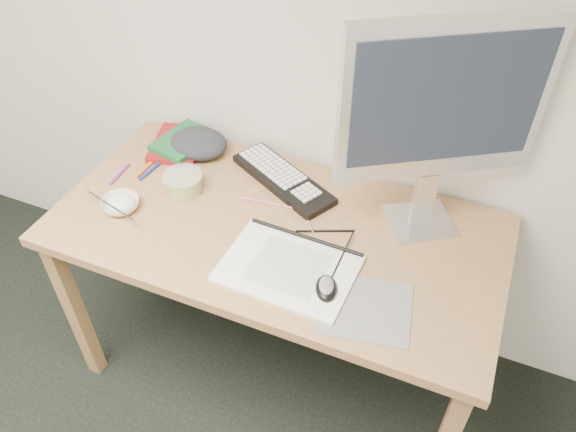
# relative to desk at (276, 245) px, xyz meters

# --- Properties ---
(desk) EXTENTS (1.40, 0.70, 0.75)m
(desk) POSITION_rel_desk_xyz_m (0.00, 0.00, 0.00)
(desk) COLOR #AC7C4F
(desk) RESTS_ON ground
(mousepad) EXTENTS (0.27, 0.26, 0.00)m
(mousepad) POSITION_rel_desk_xyz_m (0.35, -0.20, 0.08)
(mousepad) COLOR slate
(mousepad) RESTS_ON desk
(sketchpad) EXTENTS (0.39, 0.28, 0.01)m
(sketchpad) POSITION_rel_desk_xyz_m (0.11, -0.15, 0.09)
(sketchpad) COLOR white
(sketchpad) RESTS_ON desk
(keyboard) EXTENTS (0.42, 0.30, 0.02)m
(keyboard) POSITION_rel_desk_xyz_m (-0.06, 0.21, 0.09)
(keyboard) COLOR black
(keyboard) RESTS_ON desk
(monitor) EXTENTS (0.50, 0.33, 0.66)m
(monitor) POSITION_rel_desk_xyz_m (0.41, 0.19, 0.50)
(monitor) COLOR silver
(monitor) RESTS_ON desk
(mouse) EXTENTS (0.09, 0.11, 0.03)m
(mouse) POSITION_rel_desk_xyz_m (0.23, -0.19, 0.11)
(mouse) COLOR black
(mouse) RESTS_ON sketchpad
(rice_bowl) EXTENTS (0.12, 0.12, 0.04)m
(rice_bowl) POSITION_rel_desk_xyz_m (-0.49, -0.12, 0.10)
(rice_bowl) COLOR white
(rice_bowl) RESTS_ON desk
(chopsticks) EXTENTS (0.22, 0.08, 0.02)m
(chopsticks) POSITION_rel_desk_xyz_m (-0.50, -0.15, 0.12)
(chopsticks) COLOR silver
(chopsticks) RESTS_ON rice_bowl
(fruit_tub) EXTENTS (0.14, 0.14, 0.06)m
(fruit_tub) POSITION_rel_desk_xyz_m (-0.35, 0.04, 0.11)
(fruit_tub) COLOR #EEC354
(fruit_tub) RESTS_ON desk
(book_red) EXTENTS (0.23, 0.27, 0.02)m
(book_red) POSITION_rel_desk_xyz_m (-0.50, 0.25, 0.09)
(book_red) COLOR maroon
(book_red) RESTS_ON desk
(book_green) EXTENTS (0.19, 0.24, 0.02)m
(book_green) POSITION_rel_desk_xyz_m (-0.47, 0.25, 0.11)
(book_green) COLOR #175E2D
(book_green) RESTS_ON book_red
(cloth_lump) EXTENTS (0.20, 0.18, 0.07)m
(cloth_lump) POSITION_rel_desk_xyz_m (-0.41, 0.25, 0.12)
(cloth_lump) COLOR #26282D
(cloth_lump) RESTS_ON desk
(pencil_pink) EXTENTS (0.20, 0.03, 0.01)m
(pencil_pink) POSITION_rel_desk_xyz_m (-0.07, 0.09, 0.09)
(pencil_pink) COLOR #D86C85
(pencil_pink) RESTS_ON desk
(pencil_tan) EXTENTS (0.11, 0.14, 0.01)m
(pencil_tan) POSITION_rel_desk_xyz_m (0.06, 0.08, 0.09)
(pencil_tan) COLOR #A87A59
(pencil_tan) RESTS_ON desk
(pencil_black) EXTENTS (0.17, 0.08, 0.01)m
(pencil_black) POSITION_rel_desk_xyz_m (0.15, 0.04, 0.09)
(pencil_black) COLOR black
(pencil_black) RESTS_ON desk
(marker_blue) EXTENTS (0.03, 0.13, 0.01)m
(marker_blue) POSITION_rel_desk_xyz_m (-0.51, 0.09, 0.09)
(marker_blue) COLOR navy
(marker_blue) RESTS_ON desk
(marker_orange) EXTENTS (0.02, 0.13, 0.01)m
(marker_orange) POSITION_rel_desk_xyz_m (-0.53, 0.10, 0.09)
(marker_orange) COLOR orange
(marker_orange) RESTS_ON desk
(marker_purple) EXTENTS (0.02, 0.12, 0.01)m
(marker_purple) POSITION_rel_desk_xyz_m (-0.60, 0.03, 0.09)
(marker_purple) COLOR purple
(marker_purple) RESTS_ON desk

